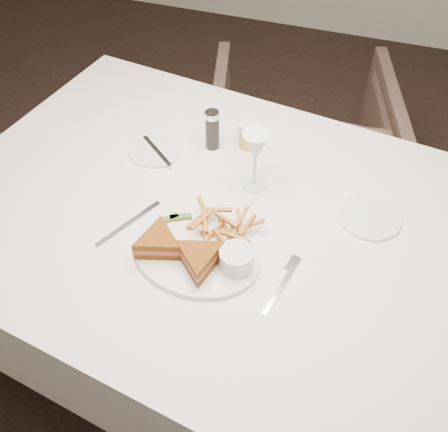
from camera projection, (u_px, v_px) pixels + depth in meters
ground at (179, 317)px, 1.95m from camera, size 5.00×5.00×0.00m
table at (229, 297)px, 1.57m from camera, size 1.68×1.24×0.75m
chair_far at (298, 147)px, 2.08m from camera, size 0.86×0.83×0.73m
table_setting at (216, 217)px, 1.24m from camera, size 0.79×0.67×0.18m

